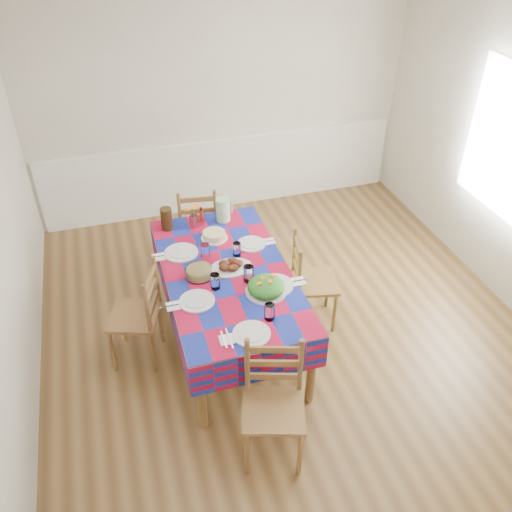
{
  "coord_description": "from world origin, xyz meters",
  "views": [
    {
      "loc": [
        -1.37,
        -3.47,
        3.62
      ],
      "look_at": [
        -0.3,
        0.07,
        0.92
      ],
      "focal_mm": 38.0,
      "sensor_mm": 36.0,
      "label": 1
    }
  ],
  "objects_px": {
    "green_pitcher": "(223,210)",
    "chair_far": "(199,225)",
    "chair_right": "(310,282)",
    "chair_left": "(139,316)",
    "tea_pitcher": "(167,219)",
    "meat_platter": "(231,266)",
    "dining_table": "(227,279)",
    "chair_near": "(273,405)"
  },
  "relations": [
    {
      "from": "green_pitcher",
      "to": "chair_far",
      "type": "distance_m",
      "value": 0.62
    },
    {
      "from": "chair_far",
      "to": "chair_right",
      "type": "xyz_separation_m",
      "value": [
        0.8,
        -1.24,
        -0.01
      ]
    },
    {
      "from": "chair_far",
      "to": "chair_left",
      "type": "distance_m",
      "value": 1.49
    },
    {
      "from": "tea_pitcher",
      "to": "chair_far",
      "type": "relative_size",
      "value": 0.23
    },
    {
      "from": "tea_pitcher",
      "to": "meat_platter",
      "type": "bearing_deg",
      "value": -62.1
    },
    {
      "from": "dining_table",
      "to": "meat_platter",
      "type": "xyz_separation_m",
      "value": [
        0.04,
        0.03,
        0.11
      ]
    },
    {
      "from": "chair_near",
      "to": "chair_left",
      "type": "bearing_deg",
      "value": 140.72
    },
    {
      "from": "dining_table",
      "to": "chair_left",
      "type": "distance_m",
      "value": 0.82
    },
    {
      "from": "chair_right",
      "to": "chair_near",
      "type": "bearing_deg",
      "value": 160.82
    },
    {
      "from": "chair_far",
      "to": "chair_near",
      "type": "bearing_deg",
      "value": 99.29
    },
    {
      "from": "chair_far",
      "to": "chair_right",
      "type": "bearing_deg",
      "value": 131.62
    },
    {
      "from": "green_pitcher",
      "to": "dining_table",
      "type": "bearing_deg",
      "value": -101.85
    },
    {
      "from": "chair_right",
      "to": "chair_left",
      "type": "bearing_deg",
      "value": 103.43
    },
    {
      "from": "tea_pitcher",
      "to": "chair_left",
      "type": "xyz_separation_m",
      "value": [
        -0.41,
        -0.84,
        -0.4
      ]
    },
    {
      "from": "green_pitcher",
      "to": "chair_left",
      "type": "distance_m",
      "value": 1.34
    },
    {
      "from": "green_pitcher",
      "to": "tea_pitcher",
      "type": "distance_m",
      "value": 0.55
    },
    {
      "from": "tea_pitcher",
      "to": "chair_right",
      "type": "xyz_separation_m",
      "value": [
        1.17,
        -0.81,
        -0.41
      ]
    },
    {
      "from": "dining_table",
      "to": "tea_pitcher",
      "type": "height_order",
      "value": "tea_pitcher"
    },
    {
      "from": "dining_table",
      "to": "chair_left",
      "type": "xyz_separation_m",
      "value": [
        -0.79,
        -0.02,
        -0.21
      ]
    },
    {
      "from": "chair_far",
      "to": "dining_table",
      "type": "bearing_deg",
      "value": 99.13
    },
    {
      "from": "chair_near",
      "to": "chair_left",
      "type": "height_order",
      "value": "chair_near"
    },
    {
      "from": "dining_table",
      "to": "meat_platter",
      "type": "bearing_deg",
      "value": 37.27
    },
    {
      "from": "tea_pitcher",
      "to": "chair_near",
      "type": "xyz_separation_m",
      "value": [
        0.39,
        -2.07,
        -0.39
      ]
    },
    {
      "from": "meat_platter",
      "to": "green_pitcher",
      "type": "bearing_deg",
      "value": 80.47
    },
    {
      "from": "tea_pitcher",
      "to": "chair_right",
      "type": "distance_m",
      "value": 1.48
    },
    {
      "from": "tea_pitcher",
      "to": "chair_left",
      "type": "relative_size",
      "value": 0.23
    },
    {
      "from": "meat_platter",
      "to": "chair_near",
      "type": "xyz_separation_m",
      "value": [
        -0.03,
        -1.28,
        -0.31
      ]
    },
    {
      "from": "tea_pitcher",
      "to": "chair_far",
      "type": "distance_m",
      "value": 0.7
    },
    {
      "from": "chair_near",
      "to": "chair_left",
      "type": "relative_size",
      "value": 1.02
    },
    {
      "from": "dining_table",
      "to": "chair_far",
      "type": "height_order",
      "value": "chair_far"
    },
    {
      "from": "meat_platter",
      "to": "chair_left",
      "type": "distance_m",
      "value": 0.89
    },
    {
      "from": "chair_left",
      "to": "chair_right",
      "type": "xyz_separation_m",
      "value": [
        1.58,
        0.02,
        -0.01
      ]
    },
    {
      "from": "tea_pitcher",
      "to": "chair_near",
      "type": "height_order",
      "value": "chair_near"
    },
    {
      "from": "dining_table",
      "to": "chair_left",
      "type": "height_order",
      "value": "chair_left"
    },
    {
      "from": "green_pitcher",
      "to": "chair_left",
      "type": "xyz_separation_m",
      "value": [
        -0.96,
        -0.83,
        -0.41
      ]
    },
    {
      "from": "green_pitcher",
      "to": "chair_left",
      "type": "bearing_deg",
      "value": -139.16
    },
    {
      "from": "chair_right",
      "to": "chair_far",
      "type": "bearing_deg",
      "value": 45.35
    },
    {
      "from": "meat_platter",
      "to": "chair_right",
      "type": "xyz_separation_m",
      "value": [
        0.75,
        -0.02,
        -0.33
      ]
    },
    {
      "from": "dining_table",
      "to": "green_pitcher",
      "type": "relative_size",
      "value": 8.47
    },
    {
      "from": "chair_left",
      "to": "dining_table",
      "type": "bearing_deg",
      "value": 110.61
    },
    {
      "from": "green_pitcher",
      "to": "chair_left",
      "type": "relative_size",
      "value": 0.24
    },
    {
      "from": "tea_pitcher",
      "to": "chair_near",
      "type": "bearing_deg",
      "value": -79.22
    }
  ]
}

